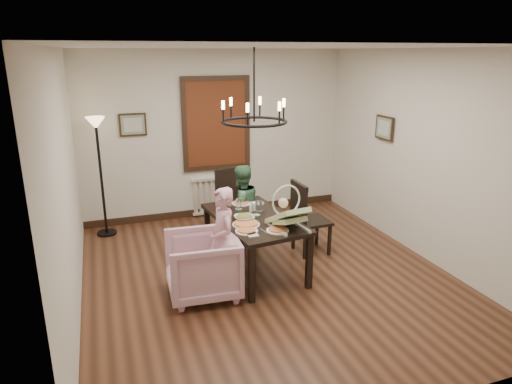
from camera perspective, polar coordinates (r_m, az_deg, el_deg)
room_shell at (r=5.78m, az=0.27°, el=3.64°), size 4.51×5.00×2.81m
dining_table at (r=5.84m, az=-0.22°, el=-3.91°), size 1.06×1.66×0.74m
chair_far at (r=6.90m, az=-2.41°, el=-1.57°), size 0.59×0.59×1.08m
chair_right at (r=6.46m, az=6.99°, el=-3.11°), size 0.47×0.47×1.06m
armchair at (r=5.40m, az=-6.75°, el=-9.08°), size 0.88×0.86×0.75m
elderly_woman at (r=5.39m, az=-4.17°, el=-7.19°), size 0.28×0.41×1.07m
seated_man at (r=6.55m, az=-1.85°, el=-2.83°), size 0.59×0.52×1.03m
baby_bouncer at (r=5.40m, az=3.98°, el=-2.74°), size 0.47×0.60×0.36m
salad_bowl at (r=5.68m, az=-1.47°, el=-3.24°), size 0.29×0.29×0.07m
pizza_platter at (r=5.52m, az=-1.25°, el=-4.01°), size 0.33×0.33×0.04m
drinking_glass at (r=6.00m, az=0.73°, el=-1.81°), size 0.07×0.07×0.13m
window_blinds at (r=7.71m, az=-4.98°, el=8.50°), size 1.00×0.03×1.40m
radiator at (r=8.01m, az=-4.78°, el=-0.35°), size 0.92×0.12×0.62m
picture_back at (r=7.50m, az=-15.14°, el=8.12°), size 0.42×0.03×0.36m
picture_right at (r=7.21m, az=15.75°, el=7.72°), size 0.03×0.42×0.36m
floor_lamp at (r=7.32m, az=-18.76°, el=1.57°), size 0.30×0.30×1.80m
chandelier at (r=5.51m, az=-0.23°, el=8.79°), size 0.80×0.80×0.04m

